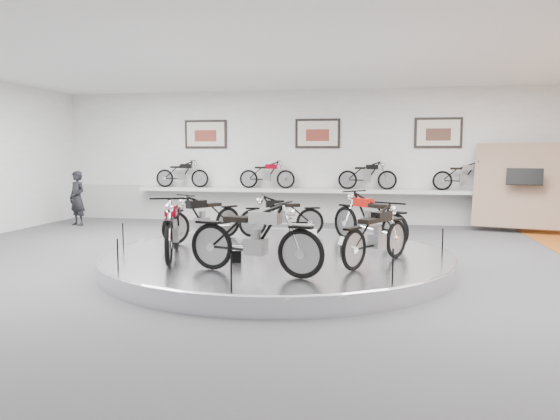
% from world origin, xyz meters
% --- Properties ---
extents(floor, '(16.00, 16.00, 0.00)m').
position_xyz_m(floor, '(0.00, 0.00, 0.00)').
color(floor, '#4C4C4E').
rests_on(floor, ground).
extents(ceiling, '(16.00, 16.00, 0.00)m').
position_xyz_m(ceiling, '(0.00, 0.00, 4.00)').
color(ceiling, white).
rests_on(ceiling, wall_back).
extents(wall_back, '(16.00, 0.00, 16.00)m').
position_xyz_m(wall_back, '(0.00, 7.00, 2.00)').
color(wall_back, white).
rests_on(wall_back, floor).
extents(wall_front, '(16.00, 0.00, 16.00)m').
position_xyz_m(wall_front, '(0.00, -7.00, 2.00)').
color(wall_front, white).
rests_on(wall_front, floor).
extents(dado_band, '(15.68, 0.04, 1.10)m').
position_xyz_m(dado_band, '(0.00, 6.98, 0.55)').
color(dado_band, '#BCBCBA').
rests_on(dado_band, floor).
extents(display_platform, '(6.40, 6.40, 0.30)m').
position_xyz_m(display_platform, '(0.00, 0.30, 0.15)').
color(display_platform, silver).
rests_on(display_platform, floor).
extents(platform_rim, '(6.40, 6.40, 0.10)m').
position_xyz_m(platform_rim, '(0.00, 0.30, 0.27)').
color(platform_rim, '#B2B2BA').
rests_on(platform_rim, display_platform).
extents(shelf, '(11.00, 0.55, 0.10)m').
position_xyz_m(shelf, '(0.00, 6.70, 1.00)').
color(shelf, silver).
rests_on(shelf, wall_back).
extents(poster_left, '(1.35, 0.06, 0.88)m').
position_xyz_m(poster_left, '(-3.50, 6.96, 2.70)').
color(poster_left, silver).
rests_on(poster_left, wall_back).
extents(poster_center, '(1.35, 0.06, 0.88)m').
position_xyz_m(poster_center, '(0.00, 6.96, 2.70)').
color(poster_center, silver).
rests_on(poster_center, wall_back).
extents(poster_right, '(1.35, 0.06, 0.88)m').
position_xyz_m(poster_right, '(3.50, 6.96, 2.70)').
color(poster_right, silver).
rests_on(poster_right, wall_back).
extents(display_panel, '(2.56, 1.52, 2.30)m').
position_xyz_m(display_panel, '(5.60, 6.10, 1.25)').
color(display_panel, '#957862').
rests_on(display_panel, floor).
extents(shelf_bike_a, '(1.22, 0.43, 0.73)m').
position_xyz_m(shelf_bike_a, '(-4.20, 6.70, 1.42)').
color(shelf_bike_a, black).
rests_on(shelf_bike_a, shelf).
extents(shelf_bike_b, '(1.22, 0.43, 0.73)m').
position_xyz_m(shelf_bike_b, '(-1.50, 6.70, 1.42)').
color(shelf_bike_b, maroon).
rests_on(shelf_bike_b, shelf).
extents(shelf_bike_c, '(1.22, 0.43, 0.73)m').
position_xyz_m(shelf_bike_c, '(1.50, 6.70, 1.42)').
color(shelf_bike_c, black).
rests_on(shelf_bike_c, shelf).
extents(shelf_bike_d, '(1.22, 0.43, 0.73)m').
position_xyz_m(shelf_bike_d, '(4.20, 6.70, 1.42)').
color(shelf_bike_d, '#A6A6AB').
rests_on(shelf_bike_d, shelf).
extents(bike_a, '(1.71, 1.74, 1.06)m').
position_xyz_m(bike_a, '(1.65, 1.50, 0.83)').
color(bike_a, red).
rests_on(bike_a, display_platform).
extents(bike_b, '(1.68, 1.01, 0.93)m').
position_xyz_m(bike_b, '(-0.24, 2.10, 0.77)').
color(bike_b, black).
rests_on(bike_b, display_platform).
extents(bike_c, '(1.45, 1.74, 1.00)m').
position_xyz_m(bike_c, '(-1.76, 1.28, 0.80)').
color(bike_c, black).
rests_on(bike_c, display_platform).
extents(bike_d, '(1.16, 1.98, 1.10)m').
position_xyz_m(bike_d, '(-1.69, -0.58, 0.85)').
color(bike_d, maroon).
rests_on(bike_d, display_platform).
extents(bike_e, '(2.00, 1.12, 1.12)m').
position_xyz_m(bike_e, '(-0.00, -1.58, 0.86)').
color(bike_e, '#A6A6AB').
rests_on(bike_e, display_platform).
extents(bike_f, '(1.38, 1.77, 1.00)m').
position_xyz_m(bike_f, '(1.80, -0.50, 0.80)').
color(bike_f, black).
rests_on(bike_f, display_platform).
extents(visitor, '(0.69, 0.59, 1.60)m').
position_xyz_m(visitor, '(-6.84, 5.10, 0.80)').
color(visitor, black).
rests_on(visitor, floor).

